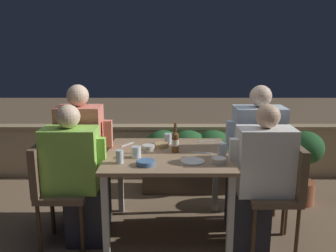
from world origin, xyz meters
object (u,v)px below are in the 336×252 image
Objects in this scene: chair_left_near at (53,183)px; beer_bottle at (175,141)px; chair_right_near at (283,185)px; chair_right_far at (274,170)px; potted_plant at (304,160)px; chair_left_far at (65,170)px; person_coral_top at (85,157)px; person_green_blouse at (76,176)px; person_white_polo at (259,178)px; person_blue_shirt at (253,158)px.

chair_left_near is 1.06m from beer_bottle.
chair_right_near is 1.00× the size of chair_right_far.
chair_right_near is 3.42× the size of beer_bottle.
potted_plant is at bearing 24.02° from beer_bottle.
chair_right_far is (1.89, -0.01, 0.00)m from chair_left_far.
beer_bottle is at bearing -9.75° from person_coral_top.
person_white_polo is (1.49, -0.06, 0.01)m from person_green_blouse.
chair_left_near is 2.48m from potted_plant.
beer_bottle is (0.81, -0.14, 0.18)m from person_coral_top.
person_coral_top is (0.20, 0.31, 0.12)m from chair_left_near.
person_white_polo is at bearing -1.91° from chair_left_near.
chair_right_near is at bearing -14.43° from beer_bottle.
person_coral_top reaches higher than person_blue_shirt.
person_coral_top is at bearing -167.88° from potted_plant.
chair_left_near is 0.20m from person_green_blouse.
beer_bottle reaches higher than chair_right_near.
person_blue_shirt is at bearing 180.00° from chair_right_far.
chair_left_near and chair_left_far have the same top height.
chair_right_near is at bearing -10.99° from chair_left_far.
person_white_polo reaches higher than chair_left_near.
beer_bottle is (1.00, -0.14, 0.31)m from chair_left_far.
chair_right_near is at bearing 0.00° from person_white_polo.
person_white_polo reaches higher than chair_right_near.
chair_left_near is 0.73× the size of person_white_polo.
chair_left_far is 1.12× the size of potted_plant.
chair_left_near is 1.00× the size of chair_right_near.
chair_right_far is (1.71, 0.30, -0.05)m from person_green_blouse.
person_coral_top is (0.00, 0.31, 0.07)m from person_green_blouse.
person_blue_shirt is at bearing 9.89° from chair_left_near.
chair_right_near is (1.68, -0.06, -0.05)m from person_green_blouse.
potted_plant is at bearing 50.56° from person_white_polo.
person_coral_top is at bearing 89.40° from person_green_blouse.
potted_plant is at bearing 59.49° from chair_right_near.
person_green_blouse is at bearing -58.72° from chair_left_far.
person_coral_top is 1.53m from person_white_polo.
person_white_polo is (1.68, -0.06, 0.06)m from chair_left_near.
chair_left_far is at bearing 88.59° from chair_left_near.
chair_left_far is (-0.19, 0.31, -0.05)m from person_green_blouse.
person_blue_shirt reaches higher than chair_right_near.
chair_left_near is 1.92m from chair_right_far.
chair_left_far is 1.00× the size of chair_right_far.
chair_left_near is at bearing -170.57° from beer_bottle.
chair_left_near is at bearing -170.11° from person_blue_shirt.
potted_plant is at bearing 18.09° from chair_left_near.
chair_right_near is at bearing -1.71° from chair_left_near.
potted_plant is (0.46, 0.47, -0.06)m from chair_right_far.
beer_bottle is at bearing 9.43° from chair_left_near.
potted_plant is (0.49, 0.83, -0.06)m from chair_right_near.
person_coral_top is 1.09× the size of person_white_polo.
person_green_blouse is at bearing 0.00° from chair_left_near.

